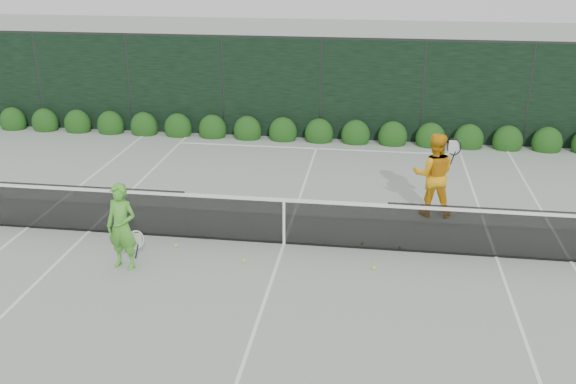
# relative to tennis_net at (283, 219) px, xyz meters

# --- Properties ---
(ground) EXTENTS (80.00, 80.00, 0.00)m
(ground) POSITION_rel_tennis_net_xyz_m (0.02, 0.00, -0.53)
(ground) COLOR gray
(ground) RESTS_ON ground
(tennis_net) EXTENTS (12.90, 0.10, 1.07)m
(tennis_net) POSITION_rel_tennis_net_xyz_m (0.00, 0.00, 0.00)
(tennis_net) COLOR #113320
(tennis_net) RESTS_ON ground
(player_woman) EXTENTS (0.67, 0.50, 1.64)m
(player_woman) POSITION_rel_tennis_net_xyz_m (-2.75, -1.37, 0.28)
(player_woman) COLOR green
(player_woman) RESTS_ON ground
(player_man) EXTENTS (0.95, 0.71, 1.86)m
(player_man) POSITION_rel_tennis_net_xyz_m (3.02, 1.95, 0.40)
(player_man) COLOR orange
(player_man) RESTS_ON ground
(court_lines) EXTENTS (11.03, 23.83, 0.01)m
(court_lines) POSITION_rel_tennis_net_xyz_m (0.02, 0.00, -0.53)
(court_lines) COLOR white
(court_lines) RESTS_ON ground
(windscreen_fence) EXTENTS (32.00, 21.07, 3.06)m
(windscreen_fence) POSITION_rel_tennis_net_xyz_m (0.02, -2.71, 0.98)
(windscreen_fence) COLOR black
(windscreen_fence) RESTS_ON ground
(hedge_row) EXTENTS (31.66, 0.65, 0.94)m
(hedge_row) POSITION_rel_tennis_net_xyz_m (0.02, 7.15, -0.30)
(hedge_row) COLOR #173B10
(hedge_row) RESTS_ON ground
(tennis_balls) EXTENTS (4.45, 1.16, 0.07)m
(tennis_balls) POSITION_rel_tennis_net_xyz_m (0.61, -0.38, -0.50)
(tennis_balls) COLOR #C4E332
(tennis_balls) RESTS_ON ground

